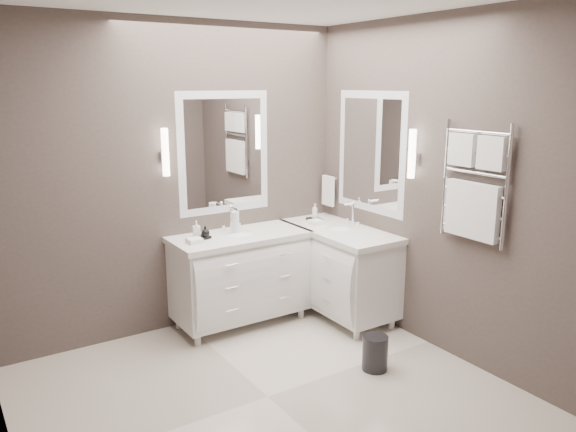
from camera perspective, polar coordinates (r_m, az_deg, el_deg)
floor at (r=4.18m, az=-2.08°, el=-17.94°), size 3.20×3.00×0.01m
wall_back at (r=4.99m, az=-11.15°, el=3.71°), size 3.20×0.01×2.70m
wall_front at (r=2.54m, az=15.50°, el=-5.87°), size 3.20×0.01×2.70m
wall_right at (r=4.67m, az=14.93°, el=2.86°), size 0.01×3.00×2.70m
vanity_back at (r=5.14m, az=-4.86°, el=-5.76°), size 1.24×0.59×0.97m
vanity_right at (r=5.34m, az=5.16°, el=-5.04°), size 0.59×1.24×0.97m
mirror_back at (r=5.13m, az=-6.49°, el=6.39°), size 0.90×0.02×1.10m
mirror_right at (r=5.19m, az=8.39°, el=6.42°), size 0.02×0.90×1.10m
sconce_back at (r=4.84m, az=-12.35°, el=6.26°), size 0.06×0.06×0.40m
sconce_right at (r=4.73m, az=12.47°, el=6.09°), size 0.06×0.06×0.40m
towel_bar_corner at (r=5.66m, az=4.10°, el=2.64°), size 0.03×0.22×0.30m
towel_ladder at (r=4.37m, az=18.35°, el=2.49°), size 0.06×0.58×0.90m
waste_bin at (r=4.50m, az=8.83°, el=-13.57°), size 0.23×0.23×0.28m
amenity_tray_back at (r=4.92m, az=-8.83°, el=-2.18°), size 0.17×0.14×0.02m
amenity_tray_right at (r=5.50m, az=2.72°, el=-0.37°), size 0.13×0.17×0.02m
water_bottle at (r=5.02m, az=-5.39°, el=-0.70°), size 0.09×0.09×0.20m
soap_bottle_a at (r=4.90m, az=-9.28°, el=-1.28°), size 0.08×0.08×0.14m
soap_bottle_b at (r=4.89m, az=-8.39°, el=-1.55°), size 0.08×0.08×0.09m
soap_bottle_c at (r=5.48m, az=2.73°, el=0.51°), size 0.07×0.07×0.15m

